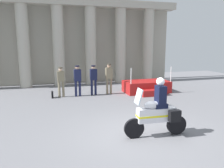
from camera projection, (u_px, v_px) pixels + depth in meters
name	position (u px, v px, depth m)	size (l,w,h in m)	color
ground_plane	(142.00, 133.00, 7.33)	(28.00, 28.00, 0.00)	slate
colonnade_backdrop	(74.00, 39.00, 15.90)	(15.27, 1.63, 6.01)	#A49F91
reviewing_stand	(147.00, 87.00, 13.42)	(2.68, 1.97, 1.59)	#A51919
officer_in_row_0	(61.00, 80.00, 12.14)	(0.39, 0.24, 1.66)	#7A7056
officer_in_row_1	(78.00, 78.00, 12.30)	(0.39, 0.24, 1.73)	#191E42
officer_in_row_2	(94.00, 78.00, 12.65)	(0.39, 0.24, 1.71)	#141938
officer_in_row_3	(109.00, 76.00, 12.88)	(0.39, 0.24, 1.77)	#7A7056
motorcycle_with_rider	(158.00, 112.00, 6.98)	(2.09, 0.72, 1.90)	black
briefcase_on_ground	(52.00, 95.00, 12.08)	(0.10, 0.32, 0.36)	black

